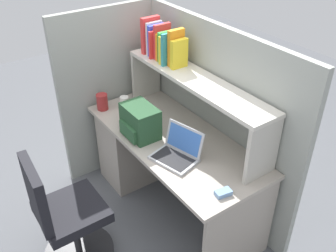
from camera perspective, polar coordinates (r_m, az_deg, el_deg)
name	(u,v)px	position (r m, az deg, el deg)	size (l,w,h in m)	color
ground_plane	(173,206)	(3.39, 0.71, -11.85)	(8.00, 8.00, 0.00)	#595B60
desk	(148,147)	(3.38, -3.09, -3.12)	(1.60, 0.70, 0.73)	#AAA093
cubicle_partition_rear	(211,117)	(3.10, 6.53, 1.32)	(1.84, 0.05, 1.55)	#939991
cubicle_partition_left	(115,91)	(3.51, -8.00, 5.19)	(0.05, 1.06, 1.55)	#939991
overhead_hutch	(195,89)	(2.85, 4.15, 5.49)	(1.44, 0.28, 0.45)	#BCB7AC
reference_books_on_shelf	(164,44)	(3.06, -0.65, 12.24)	(0.43, 0.18, 0.30)	red
laptop	(178,152)	(2.69, 1.47, -3.89)	(0.37, 0.33, 0.22)	#B7BABF
backpack	(140,122)	(2.89, -4.28, 0.64)	(0.30, 0.23, 0.25)	#264C2D
computer_mouse	(223,193)	(2.44, 8.30, -9.89)	(0.06, 0.10, 0.03)	#7299C6
paper_cup	(124,102)	(3.30, -6.56, 3.55)	(0.08, 0.08, 0.11)	white
snack_canister	(102,102)	(3.30, -9.85, 3.59)	(0.10, 0.10, 0.14)	maroon
office_chair	(65,220)	(2.83, -15.19, -13.49)	(0.52, 0.52, 0.93)	black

